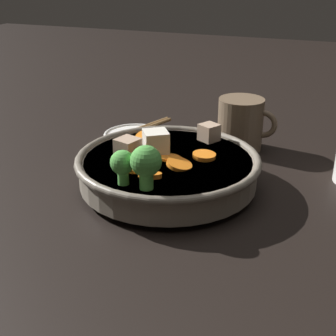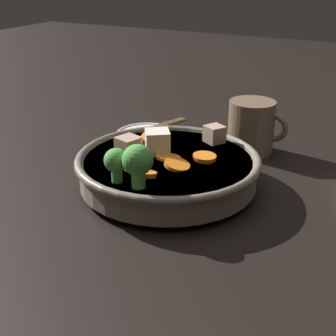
{
  "view_description": "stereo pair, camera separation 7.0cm",
  "coord_description": "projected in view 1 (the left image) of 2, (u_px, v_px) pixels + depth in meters",
  "views": [
    {
      "loc": [
        0.23,
        -0.6,
        0.32
      ],
      "look_at": [
        0.0,
        0.0,
        0.03
      ],
      "focal_mm": 50.0,
      "sensor_mm": 36.0,
      "label": 1
    },
    {
      "loc": [
        0.29,
        -0.57,
        0.32
      ],
      "look_at": [
        0.0,
        0.0,
        0.03
      ],
      "focal_mm": 50.0,
      "sensor_mm": 36.0,
      "label": 2
    }
  ],
  "objects": [
    {
      "name": "dark_mug",
      "position": [
        241.0,
        124.0,
        0.84
      ],
      "size": [
        0.11,
        0.08,
        0.09
      ],
      "color": "brown",
      "rests_on": "ground_plane"
    },
    {
      "name": "ground_plane",
      "position": [
        168.0,
        188.0,
        0.71
      ],
      "size": [
        3.0,
        3.0,
        0.0
      ],
      "primitive_type": "plane",
      "color": "black"
    },
    {
      "name": "stirfry_bowl",
      "position": [
        167.0,
        167.0,
        0.7
      ],
      "size": [
        0.28,
        0.28,
        0.11
      ],
      "color": "slate",
      "rests_on": "ground_plane"
    },
    {
      "name": "chopsticks_pair",
      "position": [
        134.0,
        131.0,
        0.9
      ],
      "size": [
        0.08,
        0.19,
        0.01
      ],
      "color": "olive",
      "rests_on": "side_saucer"
    },
    {
      "name": "side_saucer",
      "position": [
        134.0,
        136.0,
        0.9
      ],
      "size": [
        0.12,
        0.12,
        0.01
      ],
      "color": "white",
      "rests_on": "ground_plane"
    }
  ]
}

